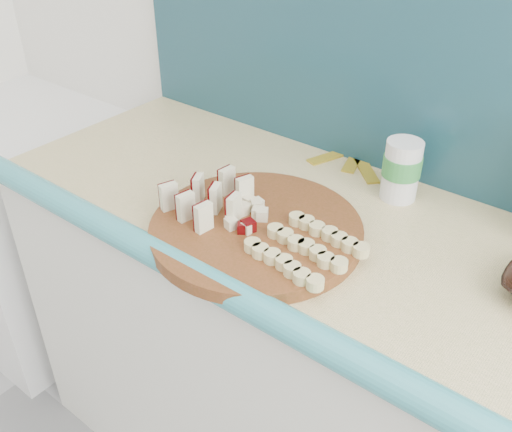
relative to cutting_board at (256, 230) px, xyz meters
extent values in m
cube|color=#CCBC77|center=(0.41, 0.13, -0.03)|extent=(2.20, 0.60, 0.03)
cube|color=teal|center=(0.41, -0.17, -0.03)|extent=(2.20, 0.06, 0.03)
cube|color=white|center=(-1.14, 0.13, -0.52)|extent=(0.70, 0.70, 0.80)
cylinder|color=#4E2E10|center=(0.00, 0.00, 0.00)|extent=(0.48, 0.48, 0.03)
cube|color=beige|center=(-0.18, -0.07, 0.04)|extent=(0.02, 0.04, 0.06)
cube|color=#400406|center=(-0.19, -0.06, 0.04)|extent=(0.01, 0.04, 0.06)
cube|color=beige|center=(-0.15, 0.00, 0.04)|extent=(0.02, 0.04, 0.06)
cube|color=#400406|center=(-0.16, 0.00, 0.04)|extent=(0.01, 0.04, 0.06)
cube|color=beige|center=(-0.13, 0.06, 0.04)|extent=(0.02, 0.04, 0.06)
cube|color=#400406|center=(-0.13, 0.06, 0.04)|extent=(0.01, 0.04, 0.06)
cube|color=beige|center=(-0.12, -0.07, 0.04)|extent=(0.02, 0.04, 0.06)
cube|color=#400406|center=(-0.13, -0.07, 0.04)|extent=(0.01, 0.04, 0.06)
cube|color=beige|center=(-0.10, -0.01, 0.04)|extent=(0.02, 0.04, 0.06)
cube|color=#400406|center=(-0.11, -0.01, 0.04)|extent=(0.01, 0.04, 0.06)
cube|color=beige|center=(-0.07, 0.05, 0.04)|extent=(0.02, 0.04, 0.06)
cube|color=#400406|center=(-0.08, 0.05, 0.04)|extent=(0.01, 0.04, 0.06)
cube|color=beige|center=(-0.07, -0.08, 0.04)|extent=(0.02, 0.04, 0.06)
cube|color=#400406|center=(-0.08, -0.08, 0.04)|extent=(0.01, 0.04, 0.06)
cube|color=beige|center=(-0.04, -0.02, 0.04)|extent=(0.02, 0.04, 0.06)
cube|color=#400406|center=(-0.05, -0.02, 0.04)|extent=(0.01, 0.04, 0.06)
cube|color=beige|center=(-0.02, 0.00, 0.02)|extent=(0.02, 0.02, 0.02)
cube|color=beige|center=(-0.01, 0.01, 0.02)|extent=(0.02, 0.02, 0.02)
cube|color=#400406|center=(-0.01, 0.02, 0.02)|extent=(0.02, 0.02, 0.02)
cube|color=beige|center=(-0.02, 0.01, 0.02)|extent=(0.02, 0.02, 0.02)
cube|color=beige|center=(-0.03, 0.02, 0.02)|extent=(0.02, 0.02, 0.02)
cube|color=beige|center=(-0.05, 0.02, 0.02)|extent=(0.02, 0.02, 0.02)
cube|color=beige|center=(-0.04, 0.00, 0.02)|extent=(0.02, 0.02, 0.02)
cube|color=beige|center=(-0.05, -0.01, 0.02)|extent=(0.02, 0.02, 0.02)
cube|color=#400406|center=(-0.04, -0.02, 0.02)|extent=(0.02, 0.02, 0.02)
cube|color=beige|center=(-0.03, -0.01, 0.02)|extent=(0.02, 0.02, 0.02)
cube|color=beige|center=(-0.02, -0.02, 0.02)|extent=(0.02, 0.02, 0.02)
cube|color=beige|center=(-0.02, 0.00, 0.02)|extent=(0.02, 0.02, 0.02)
cylinder|color=#D4C482|center=(0.05, -0.07, 0.02)|extent=(0.03, 0.03, 0.02)
cylinder|color=#D4C482|center=(0.07, -0.07, 0.02)|extent=(0.03, 0.03, 0.02)
cylinder|color=#D4C482|center=(0.10, -0.08, 0.02)|extent=(0.03, 0.03, 0.02)
cylinder|color=#D4C482|center=(0.12, -0.08, 0.02)|extent=(0.03, 0.03, 0.02)
cylinder|color=#D4C482|center=(0.15, -0.08, 0.02)|extent=(0.03, 0.03, 0.02)
cylinder|color=#D4C482|center=(0.17, -0.09, 0.02)|extent=(0.03, 0.03, 0.02)
cylinder|color=#D4C482|center=(0.20, -0.09, 0.02)|extent=(0.03, 0.03, 0.02)
cylinder|color=#D4C482|center=(0.05, -0.01, 0.02)|extent=(0.03, 0.03, 0.02)
cylinder|color=#D4C482|center=(0.08, -0.01, 0.02)|extent=(0.03, 0.03, 0.02)
cylinder|color=#D4C482|center=(0.10, -0.01, 0.02)|extent=(0.03, 0.03, 0.02)
cylinder|color=#D4C482|center=(0.13, -0.02, 0.02)|extent=(0.03, 0.03, 0.02)
cylinder|color=#D4C482|center=(0.16, -0.02, 0.02)|extent=(0.03, 0.03, 0.02)
cylinder|color=#D4C482|center=(0.18, -0.02, 0.02)|extent=(0.03, 0.03, 0.02)
cylinder|color=#D4C482|center=(0.21, -0.02, 0.02)|extent=(0.03, 0.03, 0.02)
cylinder|color=#D4C482|center=(0.06, 0.06, 0.02)|extent=(0.03, 0.03, 0.02)
cylinder|color=#D4C482|center=(0.09, 0.05, 0.02)|extent=(0.03, 0.03, 0.02)
cylinder|color=#D4C482|center=(0.11, 0.05, 0.02)|extent=(0.03, 0.03, 0.02)
cylinder|color=#D4C482|center=(0.14, 0.05, 0.02)|extent=(0.03, 0.03, 0.02)
cylinder|color=#D4C482|center=(0.16, 0.05, 0.02)|extent=(0.03, 0.03, 0.02)
cylinder|color=#D4C482|center=(0.19, 0.04, 0.02)|extent=(0.03, 0.03, 0.02)
cylinder|color=#D4C482|center=(0.22, 0.04, 0.02)|extent=(0.03, 0.03, 0.02)
cylinder|color=silver|center=(0.16, 0.31, 0.06)|extent=(0.08, 0.08, 0.14)
cylinder|color=#328A3F|center=(0.16, 0.31, 0.07)|extent=(0.08, 0.08, 0.05)
cube|color=gold|center=(-0.06, 0.39, -0.01)|extent=(0.08, 0.15, 0.01)
cube|color=gold|center=(-0.01, 0.41, -0.01)|extent=(0.07, 0.15, 0.01)
cube|color=gold|center=(0.04, 0.38, -0.01)|extent=(0.12, 0.12, 0.01)
camera|label=1|loc=(0.58, -0.74, 0.66)|focal=40.00mm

